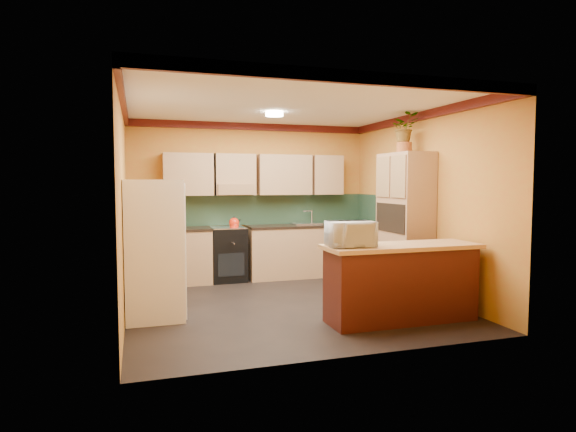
% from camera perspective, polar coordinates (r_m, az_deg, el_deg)
% --- Properties ---
extents(room_shell, '(4.24, 4.24, 2.72)m').
position_cam_1_polar(room_shell, '(6.79, -0.71, 7.55)').
color(room_shell, black).
rests_on(room_shell, ground).
extents(base_cabinets_back, '(3.65, 0.60, 0.88)m').
position_cam_1_polar(base_cabinets_back, '(8.37, -2.91, -4.44)').
color(base_cabinets_back, tan).
rests_on(base_cabinets_back, ground).
extents(countertop_back, '(3.65, 0.62, 0.04)m').
position_cam_1_polar(countertop_back, '(8.31, -2.92, -1.30)').
color(countertop_back, black).
rests_on(countertop_back, base_cabinets_back).
extents(stove, '(0.58, 0.58, 0.91)m').
position_cam_1_polar(stove, '(8.23, -7.13, -4.50)').
color(stove, black).
rests_on(stove, ground).
extents(kettle, '(0.22, 0.22, 0.18)m').
position_cam_1_polar(kettle, '(8.14, -6.41, -0.73)').
color(kettle, red).
rests_on(kettle, stove).
extents(sink, '(0.48, 0.40, 0.03)m').
position_cam_1_polar(sink, '(8.54, 2.12, -0.92)').
color(sink, silver).
rests_on(sink, countertop_back).
extents(base_cabinets_right, '(0.60, 0.80, 0.88)m').
position_cam_1_polar(base_cabinets_right, '(8.21, 9.85, -4.66)').
color(base_cabinets_right, tan).
rests_on(base_cabinets_right, ground).
extents(countertop_right, '(0.62, 0.80, 0.04)m').
position_cam_1_polar(countertop_right, '(8.15, 9.89, -1.46)').
color(countertop_right, black).
rests_on(countertop_right, base_cabinets_right).
extents(fridge, '(0.68, 0.66, 1.70)m').
position_cam_1_polar(fridge, '(6.07, -15.59, -3.88)').
color(fridge, white).
rests_on(fridge, ground).
extents(pantry, '(0.48, 0.90, 2.10)m').
position_cam_1_polar(pantry, '(7.34, 13.66, -0.94)').
color(pantry, tan).
rests_on(pantry, ground).
extents(fern_pot, '(0.22, 0.22, 0.16)m').
position_cam_1_polar(fern_pot, '(7.37, 13.60, 7.88)').
color(fern_pot, '#9D5126').
rests_on(fern_pot, pantry).
extents(fern, '(0.45, 0.42, 0.43)m').
position_cam_1_polar(fern, '(7.40, 13.64, 10.15)').
color(fern, tan).
rests_on(fern, fern_pot).
extents(breakfast_bar, '(1.80, 0.55, 0.88)m').
position_cam_1_polar(breakfast_bar, '(5.98, 13.25, -7.94)').
color(breakfast_bar, '#4B1111').
rests_on(breakfast_bar, ground).
extents(bar_top, '(1.90, 0.65, 0.05)m').
position_cam_1_polar(bar_top, '(5.91, 13.32, -3.52)').
color(bar_top, tan).
rests_on(bar_top, breakfast_bar).
extents(microwave, '(0.55, 0.40, 0.29)m').
position_cam_1_polar(microwave, '(5.57, 7.41, -2.12)').
color(microwave, white).
rests_on(microwave, bar_top).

